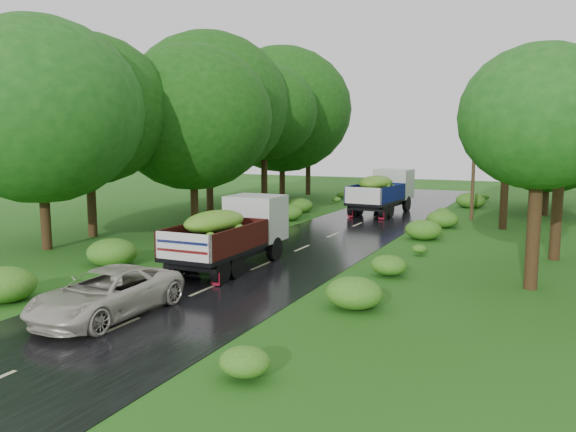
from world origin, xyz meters
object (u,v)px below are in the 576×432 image
Objects in this scene: truck_near at (233,229)px; car at (107,293)px; truck_far at (383,189)px; utility_pole at (474,157)px.

truck_near is 6.96m from car.
truck_near is 18.18m from truck_far.
truck_far is at bearing -167.80° from utility_pole.
truck_far reaches higher than car.
truck_near is at bearing 90.26° from car.
car is at bearing -91.03° from truck_near.
utility_pole reaches higher than truck_far.
car is 0.62× the size of utility_pole.
truck_far is at bearing 86.30° from truck_near.
car is at bearing -87.90° from truck_far.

